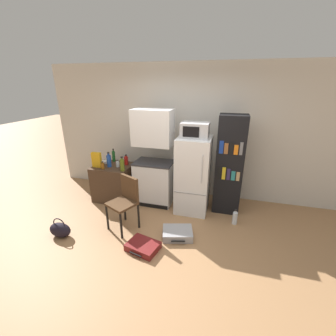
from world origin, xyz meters
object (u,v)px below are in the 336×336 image
Objects in this scene: side_table at (114,182)px; bowl at (105,162)px; bottle_clear_short at (118,164)px; microwave at (195,130)px; refrigerator at (193,175)px; bottle_green_tall at (114,156)px; cereal_box at (97,160)px; suitcase_large_flat at (178,233)px; bottle_blue_soda at (109,161)px; bottle_olive_oil at (122,165)px; bottle_ketchup_red at (126,160)px; handbag at (60,230)px; bookshelf at (229,166)px; water_bottle_front at (235,218)px; suitcase_small_flat at (143,246)px; bottle_amber_beer at (103,166)px; kitchen_hutch at (154,162)px; chair at (126,198)px.

side_table is 0.47m from bowl.
microwave is at bearing 1.62° from bottle_clear_short.
refrigerator is 1.78m from bottle_green_tall.
microwave reaches higher than refrigerator.
microwave reaches higher than side_table.
bottle_clear_short is 0.42m from cereal_box.
refrigerator is at bearing 70.25° from suitcase_large_flat.
bottle_blue_soda is (-1.68, -0.08, 0.15)m from refrigerator.
microwave is 1.51m from bottle_olive_oil.
bottle_blue_soda is at bearing -143.74° from bottle_ketchup_red.
bookshelf is at bearing 31.72° from handbag.
cereal_box is 2.82m from water_bottle_front.
bowl is 0.29× the size of suitcase_large_flat.
cereal_box is at bearing 142.08° from suitcase_large_flat.
side_table is 0.45m from bottle_clear_short.
bowl is 0.31× the size of suitcase_small_flat.
microwave is 1.67m from water_bottle_front.
side_table is 2.72× the size of bottle_green_tall.
bookshelf is at bearing 8.56° from bottle_amber_beer.
bookshelf is 1.99m from bottle_olive_oil.
refrigerator is 1.13m from suitcase_large_flat.
water_bottle_front is (1.60, -0.38, -0.75)m from kitchen_hutch.
bottle_olive_oil is 0.94× the size of bottle_blue_soda.
refrigerator is at bearing 67.39° from chair.
microwave is at bearing 159.12° from water_bottle_front.
bowl reaches higher than water_bottle_front.
water_bottle_front is at bearing 19.49° from suitcase_large_flat.
handbag is (-1.38, -0.07, 0.07)m from suitcase_small_flat.
microwave reaches higher than suitcase_large_flat.
refrigerator is 1.92m from cereal_box.
bowl is at bearing 177.58° from kitchen_hutch.
kitchen_hutch is at bearing -10.53° from bottle_green_tall.
cereal_box is at bearing -168.68° from kitchen_hutch.
kitchen_hutch is 1.46m from suitcase_large_flat.
bottle_ketchup_red reaches higher than chair.
side_table is 2.35m from bookshelf.
bottle_clear_short reaches higher than suitcase_large_flat.
bowl is at bearing -178.52° from bottle_ketchup_red.
bottle_olive_oil is at bearing -29.86° from bowl.
suitcase_large_flat is at bearing -22.69° from bottle_amber_beer.
bowl is (-0.14, -0.13, -0.09)m from bottle_green_tall.
kitchen_hutch reaches higher than bowl.
refrigerator is at bearing -4.75° from kitchen_hutch.
bottle_green_tall reaches higher than side_table.
side_table is at bearing -26.14° from bowl.
cereal_box is 0.55× the size of suitcase_large_flat.
bottle_blue_soda reaches higher than bottle_olive_oil.
bottle_clear_short is 0.88× the size of bowl.
refrigerator is 0.67m from bookshelf.
chair is at bearing -39.82° from bottle_amber_beer.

